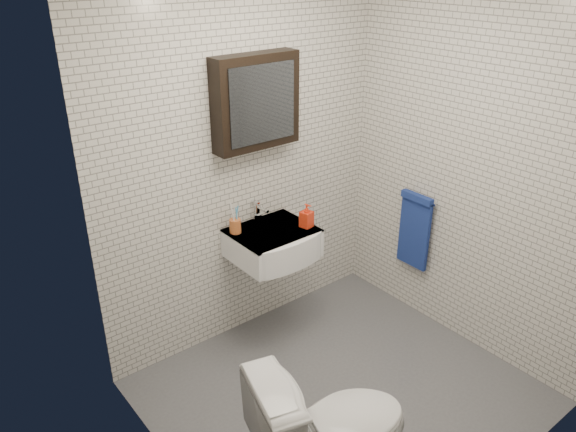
# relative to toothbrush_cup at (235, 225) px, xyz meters

# --- Properties ---
(ground) EXTENTS (2.20, 2.00, 0.01)m
(ground) POSITION_rel_toothbrush_cup_xyz_m (0.16, -0.90, -0.90)
(ground) COLOR #505258
(ground) RESTS_ON ground
(room_shell) EXTENTS (2.22, 2.02, 2.51)m
(room_shell) POSITION_rel_toothbrush_cup_xyz_m (0.16, -0.90, 0.56)
(room_shell) COLOR silver
(room_shell) RESTS_ON ground
(washbasin) EXTENTS (0.55, 0.50, 0.20)m
(washbasin) POSITION_rel_toothbrush_cup_xyz_m (0.21, -0.16, -0.15)
(washbasin) COLOR white
(washbasin) RESTS_ON room_shell
(faucet) EXTENTS (0.06, 0.20, 0.15)m
(faucet) POSITION_rel_toothbrush_cup_xyz_m (0.21, 0.03, 0.01)
(faucet) COLOR silver
(faucet) RESTS_ON washbasin
(mirror_cabinet) EXTENTS (0.60, 0.15, 0.60)m
(mirror_cabinet) POSITION_rel_toothbrush_cup_xyz_m (0.21, 0.03, 0.80)
(mirror_cabinet) COLOR black
(mirror_cabinet) RESTS_ON room_shell
(towel_rail) EXTENTS (0.09, 0.30, 0.58)m
(towel_rail) POSITION_rel_toothbrush_cup_xyz_m (1.21, -0.55, -0.18)
(towel_rail) COLOR silver
(towel_rail) RESTS_ON room_shell
(toothbrush_cup) EXTENTS (0.10, 0.10, 0.21)m
(toothbrush_cup) POSITION_rel_toothbrush_cup_xyz_m (0.00, 0.00, 0.00)
(toothbrush_cup) COLOR #BA5F2E
(toothbrush_cup) RESTS_ON washbasin
(soap_bottle) EXTENTS (0.09, 0.09, 0.17)m
(soap_bottle) POSITION_rel_toothbrush_cup_xyz_m (0.43, -0.23, 0.03)
(soap_bottle) COLOR orange
(soap_bottle) RESTS_ON washbasin
(toilet) EXTENTS (0.89, 0.65, 0.81)m
(toilet) POSITION_rel_toothbrush_cup_xyz_m (-0.37, -1.37, -0.50)
(toilet) COLOR silver
(toilet) RESTS_ON ground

